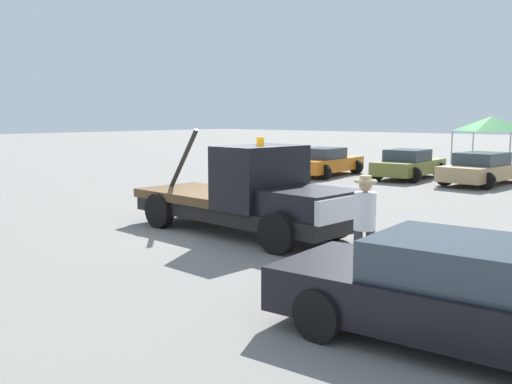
% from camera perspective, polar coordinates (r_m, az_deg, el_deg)
% --- Properties ---
extents(ground_plane, '(160.00, 160.00, 0.00)m').
position_cam_1_polar(ground_plane, '(13.94, -1.54, -4.10)').
color(ground_plane, gray).
extents(tow_truck, '(6.20, 2.40, 2.51)m').
position_cam_1_polar(tow_truck, '(13.53, -0.45, -0.49)').
color(tow_truck, black).
rests_on(tow_truck, ground).
extents(foreground_car, '(5.53, 2.41, 1.34)m').
position_cam_1_polar(foreground_car, '(7.49, 21.99, -9.87)').
color(foreground_car, black).
rests_on(foreground_car, ground).
extents(person_near_truck, '(0.40, 0.40, 1.80)m').
position_cam_1_polar(person_near_truck, '(10.18, 10.82, -2.53)').
color(person_near_truck, '#38383D').
rests_on(person_near_truck, ground).
extents(parked_car_orange, '(2.70, 4.88, 1.34)m').
position_cam_1_polar(parked_car_orange, '(27.32, 6.84, 2.98)').
color(parked_car_orange, orange).
rests_on(parked_car_orange, ground).
extents(parked_car_olive, '(2.55, 4.56, 1.34)m').
position_cam_1_polar(parked_car_olive, '(26.72, 15.03, 2.67)').
color(parked_car_olive, olive).
rests_on(parked_car_olive, ground).
extents(parked_car_tan, '(2.66, 5.02, 1.34)m').
position_cam_1_polar(parked_car_tan, '(25.45, 21.79, 2.16)').
color(parked_car_tan, tan).
rests_on(parked_car_tan, ground).
extents(canopy_tent_green, '(3.10, 3.10, 2.81)m').
position_cam_1_polar(canopy_tent_green, '(33.55, 22.48, 6.33)').
color(canopy_tent_green, '#9E9EA3').
rests_on(canopy_tent_green, ground).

